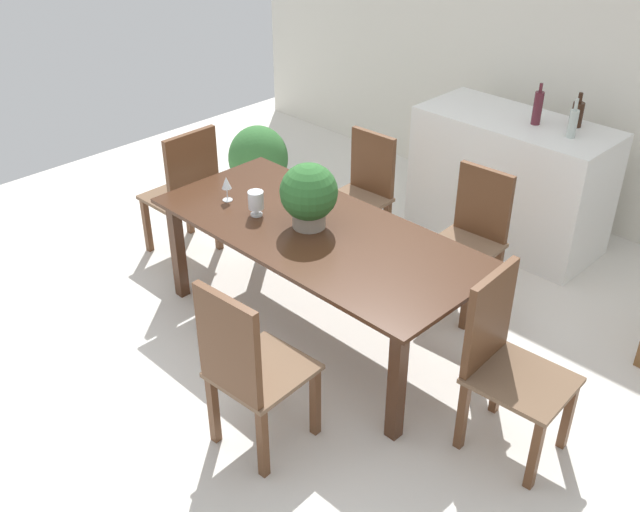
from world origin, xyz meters
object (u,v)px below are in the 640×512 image
wine_bottle_green (577,114)px  wine_bottle_tall (538,108)px  chair_far_right (472,233)px  crystal_vase_left (256,201)px  potted_plant_floor (258,160)px  wine_glass (226,184)px  kitchen_counter (509,180)px  chair_foot_end (505,357)px  dining_table (317,244)px  chair_near_right (246,366)px  wine_bottle_dark (573,123)px  flower_centerpiece (309,194)px  chair_head_end (186,188)px  chair_far_left (363,189)px  crystal_vase_center_near (302,181)px

wine_bottle_green → wine_bottle_tall: wine_bottle_tall is taller
chair_far_right → crystal_vase_left: size_ratio=5.87×
crystal_vase_left → potted_plant_floor: bearing=139.3°
crystal_vase_left → wine_bottle_tall: (0.68, 2.03, 0.25)m
wine_bottle_tall → chair_far_right: bearing=-79.4°
wine_glass → kitchen_counter: 2.22m
potted_plant_floor → wine_bottle_tall: bearing=23.9°
chair_foot_end → crystal_vase_left: size_ratio=6.21×
dining_table → crystal_vase_left: (-0.40, -0.13, 0.19)m
chair_foot_end → wine_bottle_tall: (-1.04, 1.91, 0.54)m
chair_near_right → wine_bottle_tall: (-0.19, 2.87, 0.53)m
kitchen_counter → wine_glass: bearing=-112.4°
chair_near_right → potted_plant_floor: 2.97m
wine_bottle_dark → dining_table: bearing=-107.5°
wine_bottle_green → chair_far_right: bearing=-92.3°
chair_far_right → wine_bottle_tall: size_ratio=3.15×
flower_centerpiece → wine_bottle_dark: size_ratio=1.46×
chair_head_end → wine_bottle_dark: bearing=133.1°
chair_far_left → chair_far_right: chair_far_right is taller
dining_table → kitchen_counter: bearing=85.3°
kitchen_counter → chair_near_right: bearing=-83.6°
chair_near_right → wine_bottle_dark: bearing=-96.0°
crystal_vase_center_near → kitchen_counter: 1.78m
crystal_vase_center_near → wine_bottle_dark: (0.95, 1.62, 0.21)m
chair_near_right → crystal_vase_center_near: (-0.85, 1.20, 0.30)m
flower_centerpiece → crystal_vase_left: flower_centerpiece is taller
chair_head_end → wine_bottle_tall: size_ratio=3.35×
crystal_vase_left → chair_far_right: bearing=51.7°
chair_foot_end → kitchen_counter: (-1.17, 1.90, -0.06)m
chair_head_end → potted_plant_floor: bearing=-159.6°
wine_bottle_dark → potted_plant_floor: wine_bottle_dark is taller
chair_far_left → potted_plant_floor: bearing=174.4°
chair_foot_end → kitchen_counter: chair_foot_end is taller
wine_bottle_dark → flower_centerpiece: bearing=-109.4°
wine_bottle_green → potted_plant_floor: 2.57m
crystal_vase_left → chair_far_left: bearing=94.2°
wine_glass → chair_far_left: bearing=79.3°
dining_table → potted_plant_floor: 2.02m
crystal_vase_left → kitchen_counter: size_ratio=0.11×
dining_table → wine_glass: bearing=-169.0°
flower_centerpiece → potted_plant_floor: bearing=148.5°
wine_bottle_tall → crystal_vase_center_near: bearing=-111.5°
crystal_vase_center_near → wine_bottle_tall: bearing=68.5°
chair_far_right → crystal_vase_center_near: size_ratio=4.96×
wine_bottle_green → chair_near_right: bearing=-90.6°
chair_far_left → flower_centerpiece: 1.12m
chair_far_right → crystal_vase_left: bearing=-131.8°
chair_head_end → wine_bottle_green: wine_bottle_green is taller
chair_head_end → wine_bottle_green: size_ratio=4.08×
dining_table → wine_bottle_green: (0.51, 2.06, 0.41)m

